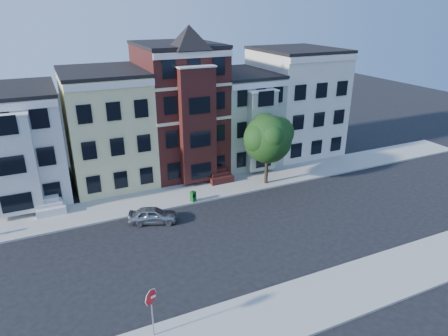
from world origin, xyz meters
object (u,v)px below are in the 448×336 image
parked_car (153,215)px  stop_sign (152,310)px  newspaper_box (193,196)px  street_tree (268,142)px

parked_car → stop_sign: size_ratio=1.18×
newspaper_box → street_tree: bearing=-18.1°
street_tree → stop_sign: bearing=-136.5°
parked_car → newspaper_box: parked_car is taller
stop_sign → newspaper_box: bearing=47.2°
street_tree → stop_sign: street_tree is taller
parked_car → stop_sign: 11.68m
parked_car → stop_sign: (-3.06, -11.22, 1.09)m
newspaper_box → parked_car: bearing=-178.9°
street_tree → parked_car: size_ratio=2.15×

